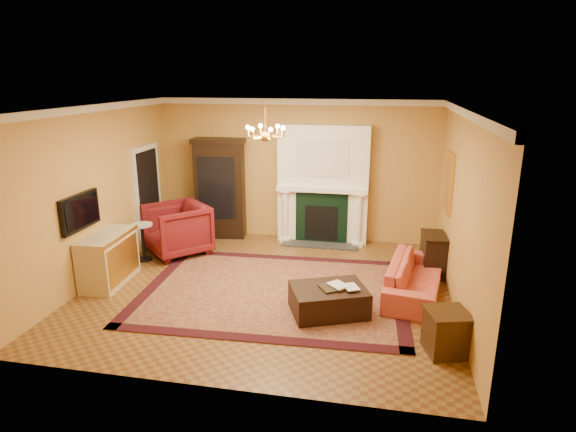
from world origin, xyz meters
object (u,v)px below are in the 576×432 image
(leather_ottoman, at_px, (329,300))
(coral_sofa, at_px, (415,272))
(commode, at_px, (108,259))
(china_cabinet, at_px, (220,191))
(wingback_armchair, at_px, (177,227))
(end_table, at_px, (446,333))
(pedestal_table, at_px, (143,239))
(console_table, at_px, (433,255))

(leather_ottoman, bearing_deg, coral_sofa, 13.27)
(commode, height_order, coral_sofa, commode)
(commode, bearing_deg, china_cabinet, 65.39)
(wingback_armchair, bearing_deg, commode, -66.25)
(china_cabinet, distance_m, end_table, 5.94)
(pedestal_table, bearing_deg, china_cabinet, 59.46)
(wingback_armchair, height_order, end_table, wingback_armchair)
(wingback_armchair, height_order, pedestal_table, wingback_armchair)
(pedestal_table, bearing_deg, leather_ottoman, -21.45)
(end_table, relative_size, leather_ottoman, 0.51)
(console_table, bearing_deg, end_table, -95.31)
(pedestal_table, relative_size, commode, 0.62)
(wingback_armchair, xyz_separation_m, console_table, (4.93, -0.10, -0.20))
(china_cabinet, distance_m, coral_sofa, 4.69)
(pedestal_table, bearing_deg, wingback_armchair, 43.68)
(wingback_armchair, distance_m, console_table, 4.93)
(pedestal_table, xyz_separation_m, commode, (-0.08, -1.08, 0.01))
(china_cabinet, relative_size, pedestal_table, 2.83)
(china_cabinet, xyz_separation_m, console_table, (4.42, -1.33, -0.68))
(china_cabinet, relative_size, coral_sofa, 1.04)
(commode, xyz_separation_m, leather_ottoman, (3.84, -0.40, -0.22))
(china_cabinet, xyz_separation_m, leather_ottoman, (2.76, -3.19, -0.82))
(china_cabinet, xyz_separation_m, commode, (-1.09, -2.79, -0.60))
(console_table, xyz_separation_m, leather_ottoman, (-1.67, -1.86, -0.14))
(end_table, bearing_deg, leather_ottoman, 154.18)
(commode, bearing_deg, pedestal_table, 82.44)
(end_table, relative_size, console_table, 0.77)
(wingback_armchair, xyz_separation_m, commode, (-0.58, -1.56, -0.12))
(commode, distance_m, leather_ottoman, 3.87)
(wingback_armchair, height_order, commode, wingback_armchair)
(china_cabinet, bearing_deg, wingback_armchair, -119.66)
(end_table, xyz_separation_m, leather_ottoman, (-1.61, 0.78, -0.06))
(commode, bearing_deg, console_table, 11.62)
(pedestal_table, distance_m, leather_ottoman, 4.05)
(china_cabinet, bearing_deg, commode, -118.63)
(pedestal_table, relative_size, end_table, 1.32)
(wingback_armchair, xyz_separation_m, coral_sofa, (4.57, -1.03, -0.17))
(china_cabinet, height_order, commode, china_cabinet)
(coral_sofa, relative_size, end_table, 3.59)
(wingback_armchair, bearing_deg, china_cabinet, 111.89)
(pedestal_table, bearing_deg, commode, -94.28)
(coral_sofa, bearing_deg, pedestal_table, 93.24)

